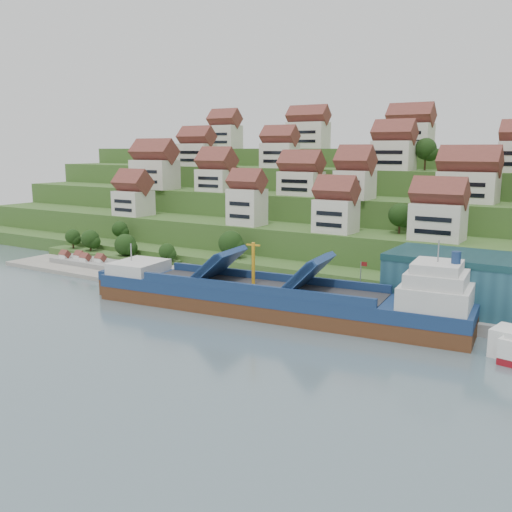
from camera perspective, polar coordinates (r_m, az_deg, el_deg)
The scene contains 9 objects.
ground at distance 110.31m, azimuth -0.45°, elevation -5.64°, with size 300.00×300.00×0.00m, color slate.
quay at distance 114.42m, azimuth 12.19°, elevation -4.71°, with size 180.00×14.00×2.20m, color gray.
pebble_beach at distance 156.37m, azimuth -16.10°, elevation -0.99°, with size 45.00×20.00×1.00m, color gray.
hillside at distance 201.86m, azimuth 15.78°, elevation 4.51°, with size 260.00×128.00×31.00m.
hillside_village at distance 161.59m, azimuth 11.98°, elevation 8.42°, with size 158.73×62.07×28.85m.
hillside_trees at distance 152.39m, azimuth 3.75°, elevation 5.15°, with size 139.30×62.20×31.13m.
flagpole at distance 109.14m, azimuth 10.46°, elevation -2.27°, with size 1.28×0.16×8.00m.
beach_huts at distance 156.76m, azimuth -16.96°, elevation -0.41°, with size 14.40×3.70×2.20m.
cargo_ship at distance 107.33m, azimuth 2.51°, elevation -4.39°, with size 73.81×19.12×16.13m.
Camera 1 is at (57.53, -88.86, 31.04)m, focal length 40.00 mm.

